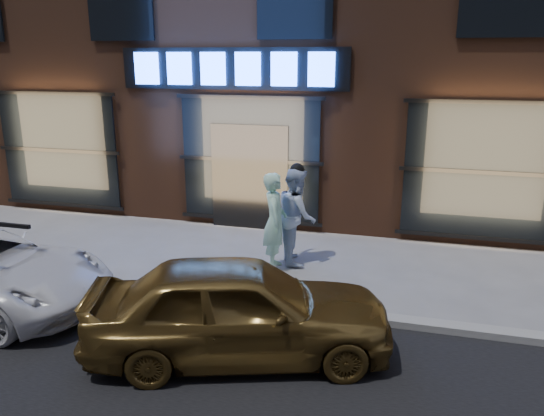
# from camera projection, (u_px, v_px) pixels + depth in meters

# --- Properties ---
(ground) EXTENTS (90.00, 90.00, 0.00)m
(ground) POSITION_uv_depth(u_px,v_px,m) (180.00, 298.00, 8.78)
(ground) COLOR slate
(ground) RESTS_ON ground
(curb) EXTENTS (60.00, 0.25, 0.12)m
(curb) POSITION_uv_depth(u_px,v_px,m) (180.00, 295.00, 8.76)
(curb) COLOR gray
(curb) RESTS_ON ground
(storefront_building) EXTENTS (30.20, 8.28, 10.30)m
(storefront_building) POSITION_uv_depth(u_px,v_px,m) (292.00, 8.00, 14.78)
(storefront_building) COLOR #54301E
(storefront_building) RESTS_ON ground
(man_bowtie) EXTENTS (0.60, 0.76, 1.84)m
(man_bowtie) POSITION_uv_depth(u_px,v_px,m) (275.00, 221.00, 9.79)
(man_bowtie) COLOR #C0FDDF
(man_bowtie) RESTS_ON ground
(man_cap) EXTENTS (0.97, 1.09, 1.86)m
(man_cap) POSITION_uv_depth(u_px,v_px,m) (297.00, 215.00, 10.13)
(man_cap) COLOR silver
(man_cap) RESTS_ON ground
(gold_sedan) EXTENTS (4.29, 2.75, 1.36)m
(gold_sedan) POSITION_uv_depth(u_px,v_px,m) (239.00, 308.00, 6.94)
(gold_sedan) COLOR olive
(gold_sedan) RESTS_ON ground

